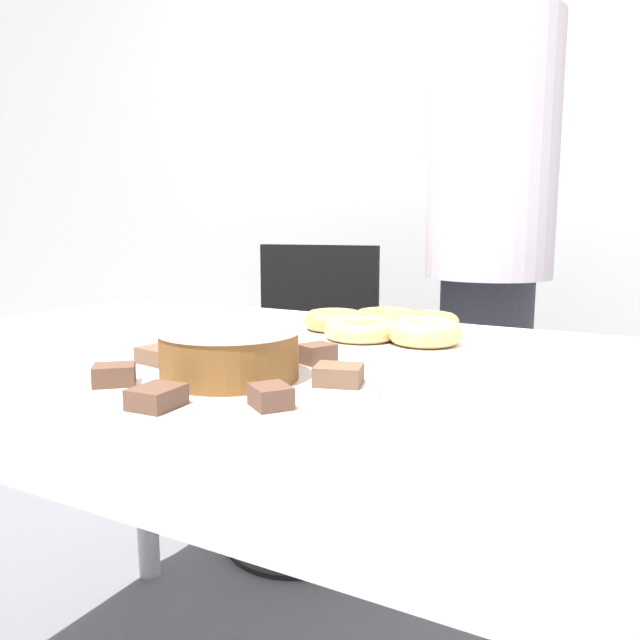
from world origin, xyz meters
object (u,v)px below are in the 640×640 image
person_standing (487,254)px  plate_donuts (384,336)px  frosted_cake (230,351)px  office_chair_left (303,400)px  plate_cake (230,382)px  napkin (121,331)px

person_standing → plate_donuts: (-0.01, -0.67, -0.12)m
frosted_cake → office_chair_left: bearing=115.6°
plate_cake → plate_donuts: (0.04, 0.40, 0.00)m
person_standing → napkin: (-0.48, -0.85, -0.12)m
plate_donuts → office_chair_left: bearing=131.1°
napkin → office_chair_left: bearing=93.8°
person_standing → plate_cake: person_standing is taller
person_standing → napkin: bearing=-119.3°
plate_cake → plate_donuts: 0.40m
person_standing → frosted_cake: (-0.06, -1.07, -0.08)m
plate_cake → office_chair_left: bearing=115.6°
office_chair_left → napkin: (0.05, -0.77, 0.34)m
person_standing → plate_donuts: person_standing is taller
person_standing → office_chair_left: size_ratio=1.86×
office_chair_left → plate_cake: (0.47, -0.99, 0.34)m
frosted_cake → napkin: frosted_cake is taller
frosted_cake → napkin: size_ratio=0.99×
plate_donuts → napkin: size_ratio=1.97×
office_chair_left → plate_donuts: 0.86m
office_chair_left → frosted_cake: size_ratio=5.09×
office_chair_left → napkin: size_ratio=5.04×
office_chair_left → plate_donuts: office_chair_left is taller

